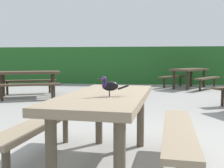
{
  "coord_description": "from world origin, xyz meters",
  "views": [
    {
      "loc": [
        -0.02,
        -2.83,
        1.07
      ],
      "look_at": [
        -0.3,
        -0.29,
        0.84
      ],
      "focal_mm": 42.78,
      "sensor_mm": 36.0,
      "label": 1
    }
  ],
  "objects_px": {
    "picnic_table_foreground": "(106,112)",
    "picnic_table_mid_left": "(190,74)",
    "bird_grackle": "(109,85)",
    "picnic_table_far_centre": "(28,78)"
  },
  "relations": [
    {
      "from": "picnic_table_foreground",
      "to": "bird_grackle",
      "type": "distance_m",
      "value": 0.36
    },
    {
      "from": "picnic_table_mid_left",
      "to": "picnic_table_far_centre",
      "type": "distance_m",
      "value": 5.82
    },
    {
      "from": "picnic_table_mid_left",
      "to": "picnic_table_far_centre",
      "type": "height_order",
      "value": "same"
    },
    {
      "from": "bird_grackle",
      "to": "picnic_table_far_centre",
      "type": "height_order",
      "value": "bird_grackle"
    },
    {
      "from": "picnic_table_mid_left",
      "to": "picnic_table_far_centre",
      "type": "relative_size",
      "value": 1.07
    },
    {
      "from": "picnic_table_foreground",
      "to": "picnic_table_mid_left",
      "type": "relative_size",
      "value": 0.79
    },
    {
      "from": "picnic_table_foreground",
      "to": "picnic_table_mid_left",
      "type": "height_order",
      "value": "same"
    },
    {
      "from": "picnic_table_mid_left",
      "to": "picnic_table_far_centre",
      "type": "xyz_separation_m",
      "value": [
        -5.07,
        -2.86,
        0.0
      ]
    },
    {
      "from": "bird_grackle",
      "to": "picnic_table_mid_left",
      "type": "relative_size",
      "value": 0.12
    },
    {
      "from": "picnic_table_foreground",
      "to": "picnic_table_mid_left",
      "type": "bearing_deg",
      "value": 74.2
    }
  ]
}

